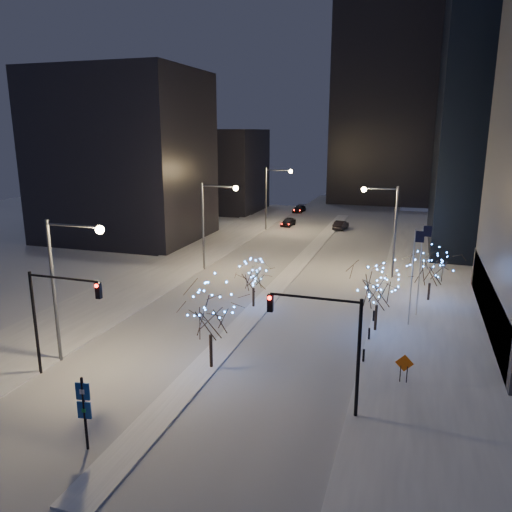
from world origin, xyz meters
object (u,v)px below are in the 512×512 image
at_px(traffic_signal_west, 53,308).
at_px(car_mid, 341,225).
at_px(holiday_tree_median_near, 210,312).
at_px(construction_sign, 404,366).
at_px(wayfinding_sign, 84,406).
at_px(traffic_signal_east, 331,335).
at_px(holiday_tree_plaza_near, 378,285).
at_px(street_lamp_east, 387,219).
at_px(holiday_tree_plaza_far, 431,266).
at_px(holiday_tree_median_far, 253,275).
at_px(street_lamp_w_far, 272,190).
at_px(street_lamp_w_mid, 211,215).
at_px(car_far, 299,209).
at_px(car_near, 288,222).
at_px(street_lamp_w_near, 65,272).

relative_size(traffic_signal_west, car_mid, 1.59).
distance_m(holiday_tree_median_near, construction_sign, 12.83).
bearing_deg(wayfinding_sign, traffic_signal_east, 23.18).
height_order(wayfinding_sign, construction_sign, wayfinding_sign).
xyz_separation_m(traffic_signal_west, holiday_tree_plaza_near, (18.94, 14.06, -0.88)).
height_order(street_lamp_east, car_mid, street_lamp_east).
bearing_deg(holiday_tree_plaza_far, holiday_tree_median_far, -156.02).
xyz_separation_m(street_lamp_w_far, traffic_signal_west, (0.50, -52.00, -1.74)).
xyz_separation_m(holiday_tree_plaza_near, holiday_tree_plaza_far, (4.17, 9.04, -0.41)).
xyz_separation_m(street_lamp_w_mid, construction_sign, (21.85, -21.21, -5.22)).
relative_size(car_far, holiday_tree_plaza_near, 0.80).
bearing_deg(traffic_signal_west, traffic_signal_east, 3.29).
relative_size(traffic_signal_east, car_mid, 1.59).
bearing_deg(construction_sign, car_near, 110.93).
xyz_separation_m(holiday_tree_median_near, holiday_tree_plaza_near, (10.00, 9.97, -0.17)).
relative_size(traffic_signal_east, car_near, 1.66).
distance_m(traffic_signal_west, wayfinding_sign, 9.10).
distance_m(car_near, holiday_tree_median_near, 53.15).
bearing_deg(street_lamp_w_far, construction_sign, -64.70).
bearing_deg(street_lamp_east, holiday_tree_plaza_near, -88.50).
distance_m(street_lamp_w_far, traffic_signal_east, 54.07).
bearing_deg(street_lamp_w_mid, car_mid, 70.47).
height_order(street_lamp_w_far, holiday_tree_plaza_near, street_lamp_w_far).
height_order(traffic_signal_west, holiday_tree_plaza_far, traffic_signal_west).
relative_size(street_lamp_w_mid, car_far, 2.17).
xyz_separation_m(car_mid, construction_sign, (11.41, -50.64, 0.56)).
relative_size(car_mid, holiday_tree_plaza_near, 0.77).
xyz_separation_m(holiday_tree_median_far, holiday_tree_plaza_near, (11.00, -2.30, 0.83)).
xyz_separation_m(street_lamp_w_far, wayfinding_sign, (6.94, -58.00, -4.06)).
bearing_deg(car_far, wayfinding_sign, -81.34).
height_order(street_lamp_w_mid, holiday_tree_median_far, street_lamp_w_mid).
bearing_deg(holiday_tree_plaza_near, holiday_tree_median_far, 168.20).
relative_size(car_mid, holiday_tree_plaza_far, 0.73).
bearing_deg(street_lamp_w_mid, traffic_signal_west, -88.94).
xyz_separation_m(traffic_signal_west, car_far, (-0.56, 71.81, -4.09)).
xyz_separation_m(holiday_tree_plaza_near, wayfinding_sign, (-12.50, -20.05, -1.45)).
xyz_separation_m(holiday_tree_median_near, construction_sign, (12.41, 1.70, -2.77)).
distance_m(holiday_tree_median_near, holiday_tree_plaza_near, 14.12).
distance_m(street_lamp_east, wayfinding_sign, 38.19).
bearing_deg(street_lamp_east, holiday_tree_plaza_far, -56.41).
bearing_deg(traffic_signal_east, holiday_tree_plaza_far, 75.48).
height_order(car_mid, holiday_tree_median_near, holiday_tree_median_near).
relative_size(street_lamp_w_mid, street_lamp_w_far, 1.00).
bearing_deg(traffic_signal_west, car_near, 88.95).
xyz_separation_m(street_lamp_w_near, holiday_tree_plaza_far, (23.60, 21.10, -3.03)).
distance_m(street_lamp_w_far, holiday_tree_median_near, 48.90).
bearing_deg(holiday_tree_median_far, construction_sign, -38.24).
distance_m(street_lamp_w_mid, holiday_tree_median_near, 24.91).
bearing_deg(car_near, car_far, 101.11).
height_order(street_lamp_w_far, traffic_signal_west, street_lamp_w_far).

